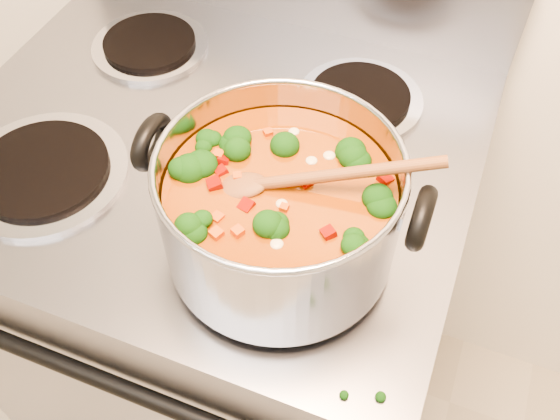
# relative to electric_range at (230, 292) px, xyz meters

# --- Properties ---
(electric_range) EXTENTS (0.78, 0.71, 1.08)m
(electric_range) POSITION_rel_electric_range_xyz_m (0.00, 0.00, 0.00)
(electric_range) COLOR gray
(electric_range) RESTS_ON ground
(stockpot) EXTENTS (0.34, 0.28, 0.17)m
(stockpot) POSITION_rel_electric_range_xyz_m (0.17, -0.16, 0.54)
(stockpot) COLOR #A7A8B0
(stockpot) RESTS_ON electric_range
(wooden_spoon) EXTENTS (0.25, 0.11, 0.08)m
(wooden_spoon) POSITION_rel_electric_range_xyz_m (0.19, -0.16, 0.60)
(wooden_spoon) COLOR brown
(wooden_spoon) RESTS_ON stockpot
(cooktop_crumbs) EXTENTS (0.21, 0.33, 0.01)m
(cooktop_crumbs) POSITION_rel_electric_range_xyz_m (0.20, -0.19, 0.46)
(cooktop_crumbs) COLOR black
(cooktop_crumbs) RESTS_ON electric_range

